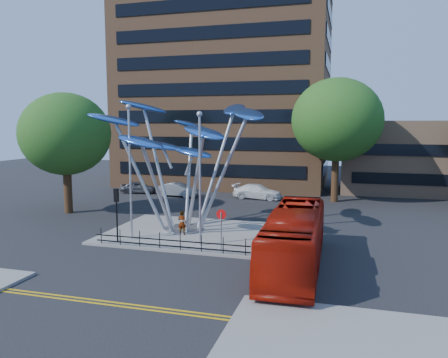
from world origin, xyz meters
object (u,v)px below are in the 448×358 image
(pedestrian, at_px, (182,223))
(parked_car_left, at_px, (139,187))
(street_lamp_left, at_px, (130,160))
(traffic_light_island, at_px, (116,203))
(tree_left, at_px, (65,134))
(parked_car_right, at_px, (258,192))
(street_lamp_right, at_px, (200,167))
(no_entry_sign_island, at_px, (221,222))
(parked_car_mid, at_px, (178,190))
(red_bus, at_px, (295,239))
(tree_right, at_px, (337,120))
(leaf_sculpture, at_px, (182,135))

(pedestrian, height_order, parked_car_left, pedestrian)
(street_lamp_left, height_order, traffic_light_island, street_lamp_left)
(tree_left, relative_size, pedestrian, 6.26)
(parked_car_left, bearing_deg, tree_left, 167.00)
(street_lamp_left, xyz_separation_m, parked_car_right, (4.83, 18.04, -4.62))
(pedestrian, bearing_deg, parked_car_left, -56.26)
(street_lamp_right, bearing_deg, tree_left, 154.23)
(traffic_light_island, relative_size, no_entry_sign_island, 1.40)
(tree_left, relative_size, street_lamp_right, 1.24)
(parked_car_mid, distance_m, parked_car_right, 8.49)
(street_lamp_right, height_order, red_bus, street_lamp_right)
(tree_right, bearing_deg, traffic_light_island, -123.69)
(tree_left, relative_size, leaf_sculpture, 0.81)
(red_bus, bearing_deg, leaf_sculpture, 144.47)
(leaf_sculpture, bearing_deg, street_lamp_right, -55.09)
(tree_left, relative_size, parked_car_left, 2.61)
(street_lamp_right, height_order, parked_car_mid, street_lamp_right)
(traffic_light_island, xyz_separation_m, parked_car_left, (-8.12, 18.96, -1.94))
(parked_car_left, bearing_deg, no_entry_sign_island, -150.01)
(no_entry_sign_island, bearing_deg, pedestrian, 143.30)
(leaf_sculpture, height_order, parked_car_mid, leaf_sculpture)
(street_lamp_left, relative_size, traffic_light_island, 2.57)
(parked_car_left, relative_size, parked_car_right, 0.78)
(tree_right, distance_m, parked_car_left, 22.37)
(leaf_sculpture, relative_size, parked_car_right, 2.52)
(traffic_light_island, relative_size, parked_car_right, 0.68)
(tree_right, height_order, street_lamp_right, tree_right)
(pedestrian, distance_m, parked_car_mid, 16.74)
(leaf_sculpture, height_order, parked_car_left, leaf_sculpture)
(tree_left, distance_m, red_bus, 23.15)
(street_lamp_right, height_order, traffic_light_island, street_lamp_right)
(parked_car_mid, bearing_deg, tree_right, -79.35)
(tree_right, xyz_separation_m, parked_car_mid, (-16.11, -1.41, -7.31))
(street_lamp_right, xyz_separation_m, pedestrian, (-2.07, 2.17, -4.12))
(tree_left, height_order, parked_car_mid, tree_left)
(red_bus, height_order, parked_car_right, red_bus)
(street_lamp_right, relative_size, parked_car_right, 1.64)
(parked_car_left, height_order, parked_car_mid, parked_car_mid)
(leaf_sculpture, height_order, parked_car_right, leaf_sculpture)
(tree_right, xyz_separation_m, traffic_light_island, (-13.00, -19.50, -5.42))
(tree_right, distance_m, tree_left, 25.09)
(no_entry_sign_island, bearing_deg, parked_car_right, 95.03)
(street_lamp_left, bearing_deg, red_bus, -13.60)
(street_lamp_right, distance_m, pedestrian, 5.10)
(tree_right, relative_size, parked_car_right, 2.40)
(red_bus, height_order, parked_car_left, red_bus)
(no_entry_sign_island, bearing_deg, street_lamp_right, 162.13)
(street_lamp_left, bearing_deg, parked_car_right, 75.02)
(leaf_sculpture, relative_size, no_entry_sign_island, 5.19)
(no_entry_sign_island, distance_m, parked_car_left, 24.26)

